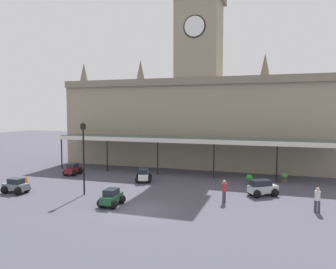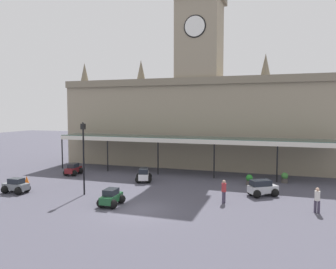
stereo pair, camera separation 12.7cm
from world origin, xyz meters
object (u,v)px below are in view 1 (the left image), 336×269
object	(u,v)px
car_maroon_sedan	(73,170)
victorian_lamppost	(84,151)
car_grey_sedan	(16,187)
car_silver_estate	(262,189)
planter_forecourt_centre	(284,177)
car_green_sedan	(112,198)
pedestrian_near_entrance	(317,199)
planter_near_kerb	(249,180)
pedestrian_beside_cars	(224,190)
traffic_cone	(26,180)
car_white_estate	(144,175)

from	to	relation	value
car_maroon_sedan	victorian_lamppost	world-z (taller)	victorian_lamppost
car_grey_sedan	car_maroon_sedan	bearing A→B (deg)	89.65
car_silver_estate	planter_forecourt_centre	world-z (taller)	car_silver_estate
car_green_sedan	victorian_lamppost	world-z (taller)	victorian_lamppost
pedestrian_near_entrance	planter_near_kerb	distance (m)	8.25
car_silver_estate	pedestrian_beside_cars	world-z (taller)	pedestrian_beside_cars
car_grey_sedan	planter_near_kerb	bearing A→B (deg)	26.07
car_green_sedan	traffic_cone	world-z (taller)	car_green_sedan
car_grey_sedan	pedestrian_beside_cars	size ratio (longest dim) A/B	1.23
car_grey_sedan	planter_near_kerb	distance (m)	19.69
car_green_sedan	pedestrian_beside_cars	distance (m)	8.01
car_maroon_sedan	pedestrian_near_entrance	bearing A→B (deg)	-14.66
victorian_lamppost	planter_forecourt_centre	xyz separation A→B (m)	(15.13, 9.42, -3.02)
car_white_estate	pedestrian_beside_cars	world-z (taller)	pedestrian_beside_cars
pedestrian_beside_cars	traffic_cone	size ratio (longest dim) A/B	2.48
traffic_cone	car_green_sedan	bearing A→B (deg)	-19.79
pedestrian_near_entrance	victorian_lamppost	size ratio (longest dim) A/B	0.29
pedestrian_beside_cars	victorian_lamppost	size ratio (longest dim) A/B	0.29
car_maroon_sedan	traffic_cone	world-z (taller)	car_maroon_sedan
traffic_cone	planter_near_kerb	world-z (taller)	planter_near_kerb
car_green_sedan	pedestrian_near_entrance	xyz separation A→B (m)	(13.45, 2.69, 0.41)
car_silver_estate	traffic_cone	xyz separation A→B (m)	(-20.63, -2.10, -0.23)
car_green_sedan	traffic_cone	size ratio (longest dim) A/B	3.09
pedestrian_near_entrance	planter_near_kerb	bearing A→B (deg)	125.37
car_white_estate	victorian_lamppost	xyz separation A→B (m)	(-2.61, -5.92, 2.94)
car_grey_sedan	planter_forecourt_centre	xyz separation A→B (m)	(20.69, 10.64, -0.01)
car_maroon_sedan	pedestrian_beside_cars	world-z (taller)	pedestrian_beside_cars
car_maroon_sedan	planter_forecourt_centre	world-z (taller)	car_maroon_sedan
car_silver_estate	pedestrian_near_entrance	xyz separation A→B (m)	(3.52, -3.25, 0.34)
car_grey_sedan	car_green_sedan	size ratio (longest dim) A/B	0.99
pedestrian_beside_cars	victorian_lamppost	xyz separation A→B (m)	(-10.81, -1.12, 2.60)
car_grey_sedan	pedestrian_near_entrance	xyz separation A→B (m)	(22.45, 1.94, 0.41)
car_green_sedan	victorian_lamppost	bearing A→B (deg)	150.15
car_green_sedan	planter_forecourt_centre	world-z (taller)	car_green_sedan
pedestrian_beside_cars	planter_forecourt_centre	xyz separation A→B (m)	(4.32, 8.30, -0.42)
pedestrian_beside_cars	car_green_sedan	bearing A→B (deg)	-157.23
car_silver_estate	planter_near_kerb	xyz separation A→B (m)	(-1.24, 3.46, -0.07)
pedestrian_beside_cars	planter_forecourt_centre	bearing A→B (deg)	62.53
car_silver_estate	car_white_estate	distance (m)	10.93
car_grey_sedan	pedestrian_near_entrance	world-z (taller)	pedestrian_near_entrance
traffic_cone	planter_forecourt_centre	size ratio (longest dim) A/B	0.70
car_silver_estate	car_maroon_sedan	size ratio (longest dim) A/B	1.15
pedestrian_near_entrance	car_green_sedan	bearing A→B (deg)	-168.68
car_grey_sedan	car_silver_estate	distance (m)	19.63
pedestrian_beside_cars	car_silver_estate	bearing A→B (deg)	48.17
traffic_cone	planter_forecourt_centre	world-z (taller)	planter_forecourt_centre
car_grey_sedan	victorian_lamppost	distance (m)	6.44
car_maroon_sedan	pedestrian_beside_cars	bearing A→B (deg)	-18.50
car_grey_sedan	planter_forecourt_centre	world-z (taller)	car_grey_sedan
car_grey_sedan	car_white_estate	size ratio (longest dim) A/B	0.85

